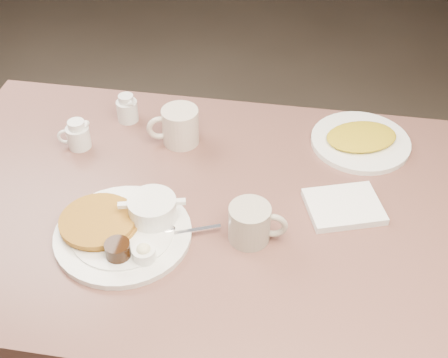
% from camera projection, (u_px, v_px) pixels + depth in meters
% --- Properties ---
extents(diner_table, '(1.50, 0.90, 0.75)m').
position_uv_depth(diner_table, '(223.00, 254.00, 1.53)').
color(diner_table, '#84564C').
rests_on(diner_table, ground).
extents(main_plate, '(0.40, 0.38, 0.07)m').
position_uv_depth(main_plate, '(125.00, 226.00, 1.34)').
color(main_plate, white).
rests_on(main_plate, diner_table).
extents(coffee_mug_near, '(0.13, 0.10, 0.09)m').
position_uv_depth(coffee_mug_near, '(251.00, 223.00, 1.32)').
color(coffee_mug_near, '#BCB4A2').
rests_on(coffee_mug_near, diner_table).
extents(napkin, '(0.21, 0.19, 0.02)m').
position_uv_depth(napkin, '(344.00, 207.00, 1.41)').
color(napkin, white).
rests_on(napkin, diner_table).
extents(coffee_mug_far, '(0.15, 0.12, 0.10)m').
position_uv_depth(coffee_mug_far, '(179.00, 126.00, 1.58)').
color(coffee_mug_far, beige).
rests_on(coffee_mug_far, diner_table).
extents(creamer_left, '(0.09, 0.06, 0.08)m').
position_uv_depth(creamer_left, '(78.00, 135.00, 1.57)').
color(creamer_left, white).
rests_on(creamer_left, diner_table).
extents(creamer_right, '(0.08, 0.08, 0.08)m').
position_uv_depth(creamer_right, '(127.00, 109.00, 1.67)').
color(creamer_right, silver).
rests_on(creamer_right, diner_table).
extents(hash_plate, '(0.35, 0.35, 0.04)m').
position_uv_depth(hash_plate, '(361.00, 140.00, 1.60)').
color(hash_plate, white).
rests_on(hash_plate, diner_table).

